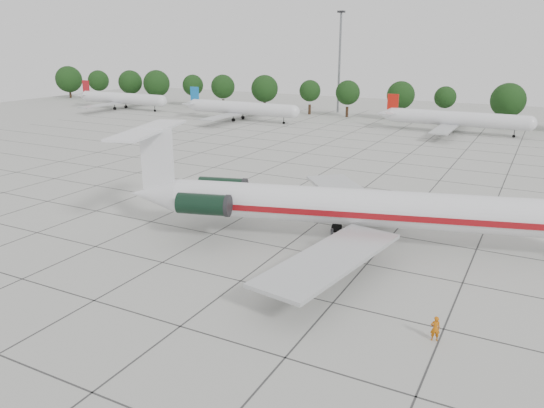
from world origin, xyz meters
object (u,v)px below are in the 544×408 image
object	(u,v)px
bg_airliner_c	(455,119)
floodlight_mast	(340,57)
bg_airliner_a	(122,99)
ground_crew	(435,328)
main_airliner	(342,206)
bg_airliner_b	(241,108)

from	to	relation	value
bg_airliner_c	floodlight_mast	bearing A→B (deg)	150.04
bg_airliner_a	ground_crew	bearing A→B (deg)	-38.44
bg_airliner_c	ground_crew	bearing A→B (deg)	-81.28
main_airliner	floodlight_mast	distance (m)	95.11
ground_crew	bg_airliner_b	world-z (taller)	bg_airliner_b
ground_crew	bg_airliner_b	size ratio (longest dim) A/B	0.06
ground_crew	bg_airliner_c	distance (m)	83.66
main_airliner	floodlight_mast	size ratio (longest dim) A/B	1.72
main_airliner	floodlight_mast	bearing A→B (deg)	95.20
bg_airliner_c	bg_airliner_a	bearing A→B (deg)	-178.38
main_airliner	bg_airliner_c	distance (m)	69.11
ground_crew	bg_airliner_a	size ratio (longest dim) A/B	0.06
ground_crew	bg_airliner_c	bearing A→B (deg)	-103.58
bg_airliner_b	bg_airliner_c	world-z (taller)	same
bg_airliner_a	bg_airliner_b	bearing A→B (deg)	-4.47
bg_airliner_a	bg_airliner_b	distance (m)	40.31
main_airliner	bg_airliner_b	xyz separation A→B (m)	(-49.23, 63.45, -0.78)
main_airliner	bg_airliner_a	bearing A→B (deg)	127.35
ground_crew	bg_airliner_c	world-z (taller)	bg_airliner_c
main_airliner	bg_airliner_c	bearing A→B (deg)	74.95
main_airliner	ground_crew	xyz separation A→B (m)	(11.57, -13.57, -2.82)
main_airliner	ground_crew	size ratio (longest dim) A/B	25.20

